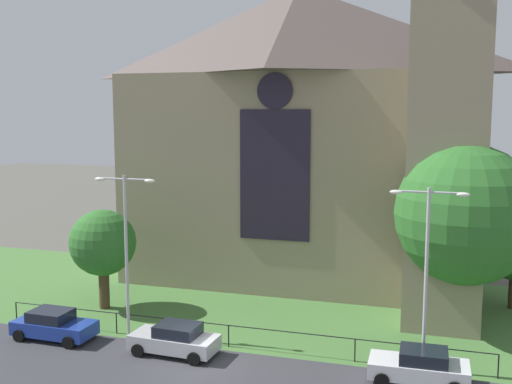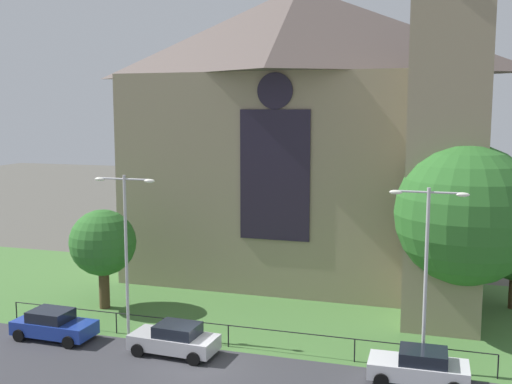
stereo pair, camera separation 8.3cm
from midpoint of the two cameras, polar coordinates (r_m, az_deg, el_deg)
name	(u,v)px [view 1 (the left image)]	position (r m, az deg, el deg)	size (l,w,h in m)	color
ground	(263,301)	(38.49, 0.57, -10.06)	(160.00, 160.00, 0.00)	#56544C
road_asphalt	(184,383)	(27.95, -6.79, -17.13)	(120.00, 8.00, 0.01)	#38383D
grass_verge	(253,312)	(36.67, -0.34, -10.96)	(120.00, 20.00, 0.01)	#477538
church_building	(307,130)	(42.61, 4.65, 5.68)	(23.20, 16.20, 26.00)	gray
iron_railing	(229,328)	(31.30, -2.63, -12.44)	(25.06, 0.07, 1.13)	black
tree_left_near	(103,243)	(37.40, -14.02, -4.61)	(3.89, 3.89, 5.90)	#4C3823
tree_right_near	(466,215)	(33.32, 18.73, -2.03)	(7.25, 7.25, 9.99)	brown
streetlamp_near	(126,235)	(32.24, -11.98, -3.91)	(3.37, 0.26, 8.41)	#B2B2B7
streetlamp_far	(427,256)	(28.30, 15.39, -5.72)	(3.37, 0.26, 8.32)	#B2B2B7
parked_car_blue	(54,325)	(33.97, -18.23, -11.56)	(4.24, 2.10, 1.51)	#1E3899
parked_car_silver	(175,339)	(30.71, -7.54, -13.32)	(4.28, 2.19, 1.51)	#B7B7BC
parked_car_white	(420,366)	(28.40, 14.77, -15.29)	(4.24, 2.10, 1.51)	silver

